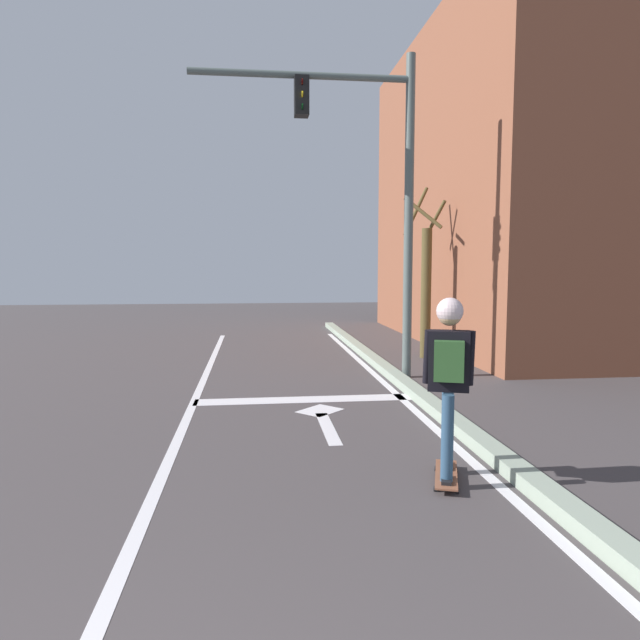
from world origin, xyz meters
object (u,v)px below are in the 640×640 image
skateboard (446,475)px  roadside_tree (426,284)px  skater (449,364)px  traffic_signal_mast (366,166)px

skateboard → roadside_tree: (1.94, 6.96, 1.54)m
skateboard → skater: skater is taller
traffic_signal_mast → roadside_tree: (1.74, 2.09, -2.10)m
skater → roadside_tree: size_ratio=0.44×
traffic_signal_mast → roadside_tree: size_ratio=1.51×
roadside_tree → skater: bearing=-105.6°
skateboard → roadside_tree: size_ratio=0.21×
traffic_signal_mast → roadside_tree: traffic_signal_mast is taller
skateboard → skater: bearing=-109.1°
skateboard → traffic_signal_mast: size_ratio=0.14×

